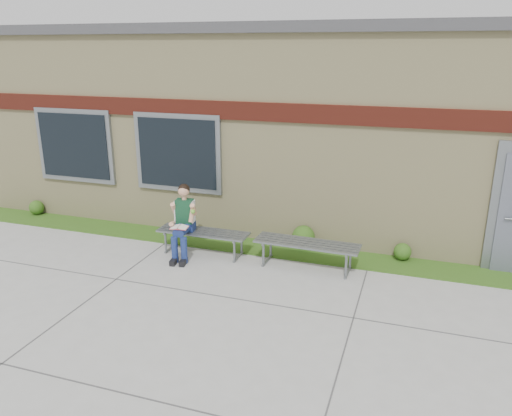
% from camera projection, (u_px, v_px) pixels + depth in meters
% --- Properties ---
extents(ground, '(80.00, 80.00, 0.00)m').
position_uv_depth(ground, '(278.00, 324.00, 7.10)').
color(ground, '#9E9E99').
rests_on(ground, ground).
extents(grass_strip, '(16.00, 0.80, 0.02)m').
position_uv_depth(grass_strip, '(316.00, 255.00, 9.44)').
color(grass_strip, '#264E15').
rests_on(grass_strip, ground).
extents(school_building, '(16.20, 6.22, 4.20)m').
position_uv_depth(school_building, '(349.00, 120.00, 11.86)').
color(school_building, beige).
rests_on(school_building, ground).
extents(bench_left, '(1.75, 0.50, 0.45)m').
position_uv_depth(bench_left, '(203.00, 236.00, 9.42)').
color(bench_left, slate).
rests_on(bench_left, ground).
extents(bench_right, '(1.87, 0.57, 0.48)m').
position_uv_depth(bench_right, '(307.00, 248.00, 8.81)').
color(bench_right, slate).
rests_on(bench_right, ground).
extents(girl, '(0.52, 0.84, 1.36)m').
position_uv_depth(girl, '(183.00, 220.00, 9.21)').
color(girl, navy).
rests_on(girl, ground).
extents(shrub_west, '(0.33, 0.33, 0.33)m').
position_uv_depth(shrub_west, '(37.00, 207.00, 11.64)').
color(shrub_west, '#264E15').
rests_on(shrub_west, grass_strip).
extents(shrub_mid, '(0.44, 0.44, 0.44)m').
position_uv_depth(shrub_mid, '(303.00, 237.00, 9.69)').
color(shrub_mid, '#264E15').
rests_on(shrub_mid, grass_strip).
extents(shrub_east, '(0.32, 0.32, 0.32)m').
position_uv_depth(shrub_east, '(402.00, 252.00, 9.15)').
color(shrub_east, '#264E15').
rests_on(shrub_east, grass_strip).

